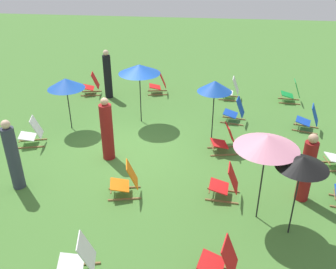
{
  "coord_description": "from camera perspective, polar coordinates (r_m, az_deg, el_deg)",
  "views": [
    {
      "loc": [
        8.88,
        2.28,
        5.28
      ],
      "look_at": [
        0.0,
        1.2,
        0.5
      ],
      "focal_mm": 39.08,
      "sensor_mm": 36.0,
      "label": 1
    }
  ],
  "objects": [
    {
      "name": "umbrella_4",
      "position": [
        10.35,
        7.3,
        7.46
      ],
      "size": [
        0.98,
        0.98,
        1.83
      ],
      "color": "black",
      "rests_on": "ground"
    },
    {
      "name": "umbrella_2",
      "position": [
        11.41,
        -4.49,
        10.14
      ],
      "size": [
        1.3,
        1.3,
        1.92
      ],
      "color": "black",
      "rests_on": "ground"
    },
    {
      "name": "deckchair_5",
      "position": [
        14.2,
        -1.43,
        7.86
      ],
      "size": [
        0.61,
        0.84,
        0.83
      ],
      "rotation": [
        0.0,
        0.0,
        0.19
      ],
      "color": "olive",
      "rests_on": "ground"
    },
    {
      "name": "deckchair_14",
      "position": [
        12.05,
        10.47,
        3.56
      ],
      "size": [
        0.62,
        0.84,
        0.83
      ],
      "rotation": [
        0.0,
        0.0,
        -0.2
      ],
      "color": "olive",
      "rests_on": "ground"
    },
    {
      "name": "umbrella_1",
      "position": [
        7.12,
        20.21,
        -4.09
      ],
      "size": [
        0.98,
        0.98,
        1.81
      ],
      "color": "black",
      "rests_on": "ground"
    },
    {
      "name": "deckchair_1",
      "position": [
        6.74,
        8.18,
        -19.05
      ],
      "size": [
        0.64,
        0.85,
        0.83
      ],
      "rotation": [
        0.0,
        0.0,
        -0.23
      ],
      "color": "olive",
      "rests_on": "ground"
    },
    {
      "name": "deckchair_8",
      "position": [
        14.42,
        -11.78,
        7.6
      ],
      "size": [
        0.62,
        0.84,
        0.83
      ],
      "rotation": [
        0.0,
        0.0,
        0.2
      ],
      "color": "olive",
      "rests_on": "ground"
    },
    {
      "name": "deckchair_0",
      "position": [
        11.22,
        -20.41,
        0.25
      ],
      "size": [
        0.65,
        0.86,
        0.83
      ],
      "rotation": [
        0.0,
        0.0,
        0.26
      ],
      "color": "olive",
      "rests_on": "ground"
    },
    {
      "name": "umbrella_3",
      "position": [
        11.4,
        -15.66,
        7.67
      ],
      "size": [
        1.12,
        1.12,
        1.66
      ],
      "color": "black",
      "rests_on": "ground"
    },
    {
      "name": "deckchair_2",
      "position": [
        8.5,
        9.03,
        -7.57
      ],
      "size": [
        0.55,
        0.8,
        0.83
      ],
      "rotation": [
        0.0,
        0.0,
        -0.09
      ],
      "color": "olive",
      "rests_on": "ground"
    },
    {
      "name": "person_3",
      "position": [
        8.67,
        20.83,
        -5.12
      ],
      "size": [
        0.36,
        0.36,
        1.68
      ],
      "rotation": [
        0.0,
        0.0,
        1.33
      ],
      "color": "maroon",
      "rests_on": "ground"
    },
    {
      "name": "deckchair_4",
      "position": [
        13.87,
        9.86,
        6.94
      ],
      "size": [
        0.56,
        0.81,
        0.83
      ],
      "rotation": [
        0.0,
        0.0,
        -0.12
      ],
      "color": "olive",
      "rests_on": "ground"
    },
    {
      "name": "person_0",
      "position": [
        9.77,
        -9.5,
        0.58
      ],
      "size": [
        0.37,
        0.37,
        1.76
      ],
      "rotation": [
        0.0,
        0.0,
        6.14
      ],
      "color": "maroon",
      "rests_on": "ground"
    },
    {
      "name": "deckchair_7",
      "position": [
        8.54,
        -6.56,
        -7.21
      ],
      "size": [
        0.63,
        0.85,
        0.83
      ],
      "rotation": [
        0.0,
        0.0,
        0.23
      ],
      "color": "olive",
      "rests_on": "ground"
    },
    {
      "name": "deckchair_9",
      "position": [
        6.89,
        -13.71,
        -18.43
      ],
      "size": [
        0.63,
        0.84,
        0.83
      ],
      "rotation": [
        0.0,
        0.0,
        0.21
      ],
      "color": "olive",
      "rests_on": "ground"
    },
    {
      "name": "deckchair_13",
      "position": [
        10.26,
        8.87,
        -0.86
      ],
      "size": [
        0.63,
        0.85,
        0.83
      ],
      "rotation": [
        0.0,
        0.0,
        0.22
      ],
      "color": "olive",
      "rests_on": "ground"
    },
    {
      "name": "person_2",
      "position": [
        13.83,
        -9.4,
        9.1
      ],
      "size": [
        0.36,
        0.36,
        1.81
      ],
      "rotation": [
        0.0,
        0.0,
        2.85
      ],
      "color": "black",
      "rests_on": "ground"
    },
    {
      "name": "deckchair_12",
      "position": [
        14.13,
        18.77,
        6.23
      ],
      "size": [
        0.54,
        0.8,
        0.83
      ],
      "rotation": [
        0.0,
        0.0,
        -0.08
      ],
      "color": "olive",
      "rests_on": "ground"
    },
    {
      "name": "ground_plane",
      "position": [
        10.58,
        -6.47,
        -2.02
      ],
      "size": [
        40.0,
        40.0,
        0.0
      ],
      "primitive_type": "plane",
      "color": "#477A33"
    },
    {
      "name": "umbrella_0",
      "position": [
        7.26,
        15.2,
        -1.11
      ],
      "size": [
        1.28,
        1.28,
        1.99
      ],
      "color": "black",
      "rests_on": "ground"
    },
    {
      "name": "deckchair_3",
      "position": [
        12.14,
        21.13,
        2.25
      ],
      "size": [
        0.67,
        0.86,
        0.83
      ],
      "rotation": [
        0.0,
        0.0,
        -0.29
      ],
      "color": "olive",
      "rests_on": "ground"
    },
    {
      "name": "person_1",
      "position": [
        9.2,
        -23.03,
        -3.18
      ],
      "size": [
        0.4,
        0.4,
        1.78
      ],
      "rotation": [
        0.0,
        0.0,
        3.62
      ],
      "color": "#333847",
      "rests_on": "ground"
    }
  ]
}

